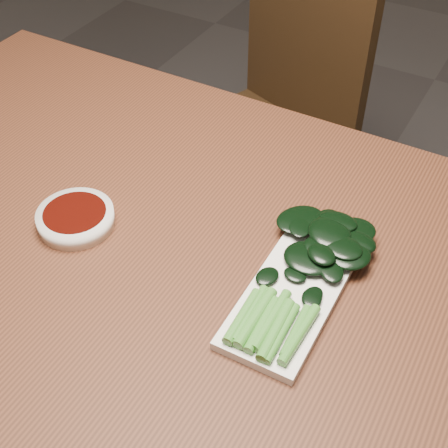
% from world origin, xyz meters
% --- Properties ---
extents(table, '(1.40, 0.80, 0.75)m').
position_xyz_m(table, '(0.00, 0.00, 0.68)').
color(table, '#4A2515').
rests_on(table, ground).
extents(chair_far, '(0.51, 0.51, 0.89)m').
position_xyz_m(chair_far, '(-0.19, 0.71, 0.49)').
color(chair_far, black).
rests_on(chair_far, ground).
extents(sauce_bowl, '(0.12, 0.12, 0.03)m').
position_xyz_m(sauce_bowl, '(-0.17, -0.06, 0.76)').
color(sauce_bowl, white).
rests_on(sauce_bowl, table).
extents(serving_plate, '(0.12, 0.29, 0.01)m').
position_xyz_m(serving_plate, '(0.19, -0.01, 0.76)').
color(serving_plate, white).
rests_on(serving_plate, table).
extents(gai_lan, '(0.18, 0.31, 0.02)m').
position_xyz_m(gai_lan, '(0.20, 0.03, 0.77)').
color(gai_lan, '#468D30').
rests_on(gai_lan, serving_plate).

